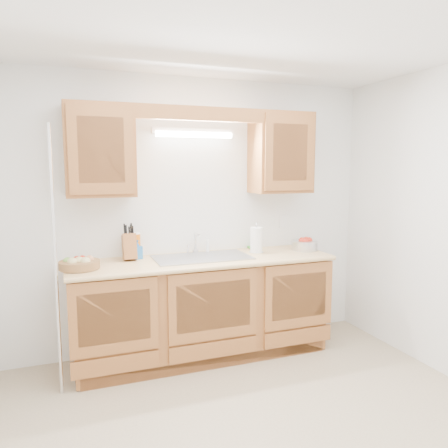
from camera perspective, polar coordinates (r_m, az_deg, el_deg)
name	(u,v)px	position (r m, az deg, el deg)	size (l,w,h in m)	color
room	(261,240)	(2.69, 4.85, -2.07)	(3.52, 3.50, 2.50)	tan
base_cabinets	(202,308)	(3.98, -2.83, -10.94)	(2.20, 0.60, 0.86)	#A2622F
countertop	(203,260)	(3.85, -2.80, -4.77)	(2.30, 0.63, 0.04)	#DBB673
upper_cabinet_left	(99,151)	(3.75, -15.96, 9.18)	(0.55, 0.33, 0.75)	#A2622F
upper_cabinet_right	(281,153)	(4.22, 7.41, 9.17)	(0.55, 0.33, 0.75)	#A2622F
valance	(202,114)	(3.79, -2.95, 14.21)	(2.20, 0.05, 0.12)	#A2622F
fluorescent_fixture	(194,133)	(3.99, -3.94, 11.79)	(0.76, 0.08, 0.08)	white
sink	(202,266)	(3.88, -2.89, -5.46)	(0.84, 0.46, 0.36)	#9E9EA3
wire_shelf_pole	(56,263)	(3.40, -21.15, -4.82)	(0.03, 0.03, 2.00)	silver
outlet_plate	(283,221)	(4.45, 7.69, 0.37)	(0.08, 0.01, 0.12)	white
fruit_basket	(79,264)	(3.61, -18.38, -4.92)	(0.36, 0.36, 0.10)	#986A3D
knife_block	(129,246)	(3.84, -12.26, -2.87)	(0.11, 0.18, 0.32)	#A2622F
orange_canister	(136,245)	(3.91, -11.39, -2.73)	(0.09, 0.09, 0.22)	orange
soap_bottle	(137,249)	(3.87, -11.26, -3.28)	(0.07, 0.08, 0.17)	blue
sponge	(254,248)	(4.29, 3.95, -3.10)	(0.13, 0.09, 0.02)	#CC333F
paper_towel	(256,240)	(4.06, 4.25, -2.15)	(0.15, 0.15, 0.29)	silver
apple_bowl	(305,244)	(4.26, 10.49, -2.65)	(0.31, 0.31, 0.13)	silver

